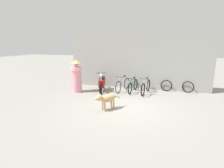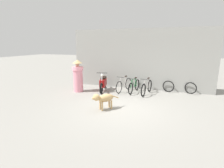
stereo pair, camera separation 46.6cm
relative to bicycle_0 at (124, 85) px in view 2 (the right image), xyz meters
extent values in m
plane|color=gray|center=(0.64, -2.61, -0.36)|extent=(60.00, 60.00, 0.00)
cube|color=gray|center=(0.64, 0.88, 1.34)|extent=(8.04, 0.20, 3.40)
torus|color=black|center=(-0.12, -0.52, -0.03)|extent=(0.18, 0.65, 0.65)
torus|color=black|center=(0.11, 0.52, -0.03)|extent=(0.18, 0.65, 0.65)
cylinder|color=beige|center=(-0.03, -0.12, 0.18)|extent=(0.14, 0.52, 0.54)
cylinder|color=beige|center=(0.04, 0.18, 0.17)|extent=(0.06, 0.14, 0.50)
cylinder|color=beige|center=(-0.01, -0.07, 0.43)|extent=(0.16, 0.61, 0.06)
cylinder|color=beige|center=(0.07, 0.32, -0.05)|extent=(0.11, 0.40, 0.08)
cylinder|color=beige|center=(0.08, 0.37, 0.19)|extent=(0.10, 0.32, 0.46)
cylinder|color=beige|center=(-0.10, -0.45, 0.21)|extent=(0.07, 0.19, 0.48)
cube|color=black|center=(0.05, 0.23, 0.44)|extent=(0.11, 0.19, 0.05)
cylinder|color=black|center=(-0.08, -0.37, 0.49)|extent=(0.45, 0.12, 0.02)
torus|color=black|center=(0.51, -0.52, -0.05)|extent=(0.14, 0.62, 0.61)
torus|color=black|center=(0.65, 0.48, -0.05)|extent=(0.14, 0.62, 0.61)
cylinder|color=#1E7238|center=(0.56, -0.13, 0.15)|extent=(0.09, 0.50, 0.51)
cylinder|color=#1E7238|center=(0.60, 0.15, 0.14)|extent=(0.04, 0.13, 0.47)
cylinder|color=#1E7238|center=(0.57, -0.08, 0.38)|extent=(0.11, 0.58, 0.06)
cylinder|color=#1E7238|center=(0.62, 0.29, -0.07)|extent=(0.08, 0.38, 0.07)
cylinder|color=#1E7238|center=(0.63, 0.34, 0.16)|extent=(0.07, 0.30, 0.43)
cylinder|color=#1E7238|center=(0.52, -0.44, 0.17)|extent=(0.05, 0.18, 0.45)
cube|color=black|center=(0.61, 0.20, 0.40)|extent=(0.09, 0.19, 0.05)
cylinder|color=black|center=(0.53, -0.37, 0.44)|extent=(0.46, 0.09, 0.02)
torus|color=black|center=(1.19, -0.67, -0.03)|extent=(0.16, 0.65, 0.65)
torus|color=black|center=(1.36, 0.37, -0.03)|extent=(0.16, 0.65, 0.65)
cylinder|color=beige|center=(1.26, -0.27, 0.18)|extent=(0.11, 0.52, 0.54)
cylinder|color=beige|center=(1.31, 0.03, 0.17)|extent=(0.05, 0.14, 0.50)
cylinder|color=beige|center=(1.27, -0.22, 0.43)|extent=(0.13, 0.60, 0.06)
cylinder|color=beige|center=(1.33, 0.17, -0.05)|extent=(0.09, 0.40, 0.08)
cylinder|color=beige|center=(1.34, 0.22, 0.19)|extent=(0.08, 0.31, 0.46)
cylinder|color=beige|center=(1.21, -0.59, 0.21)|extent=(0.06, 0.19, 0.48)
cube|color=black|center=(1.32, 0.08, 0.44)|extent=(0.10, 0.19, 0.05)
cylinder|color=black|center=(1.22, -0.51, 0.48)|extent=(0.46, 0.10, 0.02)
torus|color=black|center=(-0.97, -0.92, -0.07)|extent=(0.23, 0.58, 0.57)
torus|color=black|center=(-1.25, 0.31, -0.07)|extent=(0.23, 0.58, 0.57)
cube|color=maroon|center=(-1.11, -0.30, 0.11)|extent=(0.48, 0.95, 0.39)
cube|color=black|center=(-1.15, -0.14, 0.36)|extent=(0.37, 0.62, 0.10)
cylinder|color=silver|center=(-1.02, -0.69, 0.41)|extent=(0.08, 0.15, 0.60)
cylinder|color=silver|center=(-0.99, -0.83, 0.02)|extent=(0.09, 0.22, 0.21)
cylinder|color=black|center=(-1.03, -0.64, 0.71)|extent=(0.57, 0.16, 0.03)
sphere|color=silver|center=(-1.02, -0.67, 0.59)|extent=(0.17, 0.17, 0.14)
ellipsoid|color=tan|center=(0.07, -2.90, 0.11)|extent=(0.67, 0.72, 0.32)
cylinder|color=tan|center=(0.01, -3.12, -0.18)|extent=(0.10, 0.10, 0.35)
cylinder|color=tan|center=(-0.13, -3.01, -0.18)|extent=(0.10, 0.10, 0.35)
cylinder|color=tan|center=(0.27, -2.79, -0.18)|extent=(0.10, 0.10, 0.35)
cylinder|color=tan|center=(0.14, -2.68, -0.18)|extent=(0.10, 0.10, 0.35)
sphere|color=tan|center=(-0.19, -3.22, 0.20)|extent=(0.38, 0.38, 0.27)
ellipsoid|color=tan|center=(-0.26, -3.31, 0.18)|extent=(0.18, 0.18, 0.10)
cylinder|color=tan|center=(0.36, -2.55, 0.08)|extent=(0.22, 0.26, 0.17)
cylinder|color=pink|center=(-2.33, -0.90, 0.33)|extent=(0.70, 0.70, 1.37)
cylinder|color=#FFA0B2|center=(-2.33, -0.90, 0.92)|extent=(0.83, 0.83, 0.18)
sphere|color=tan|center=(-2.33, -0.90, 1.14)|extent=(0.30, 0.30, 0.22)
cone|color=tan|center=(-2.33, -0.90, 1.29)|extent=(0.73, 0.73, 0.18)
torus|color=black|center=(2.33, 0.63, -0.04)|extent=(0.62, 0.21, 0.63)
torus|color=black|center=(3.44, 0.63, -0.05)|extent=(0.59, 0.27, 0.62)
camera|label=1|loc=(2.08, -9.20, 2.20)|focal=28.00mm
camera|label=2|loc=(2.52, -9.06, 2.20)|focal=28.00mm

